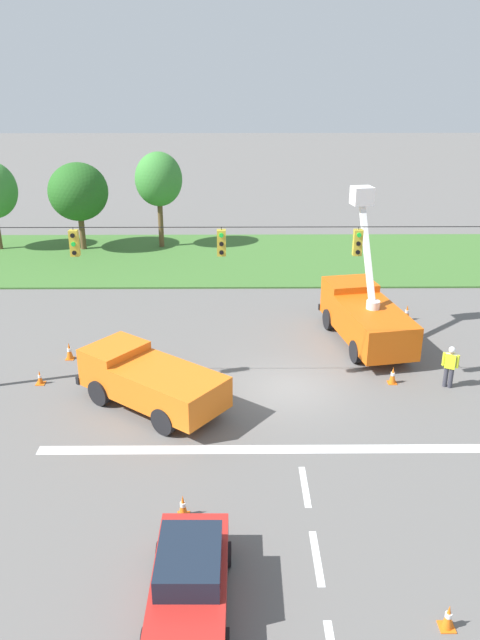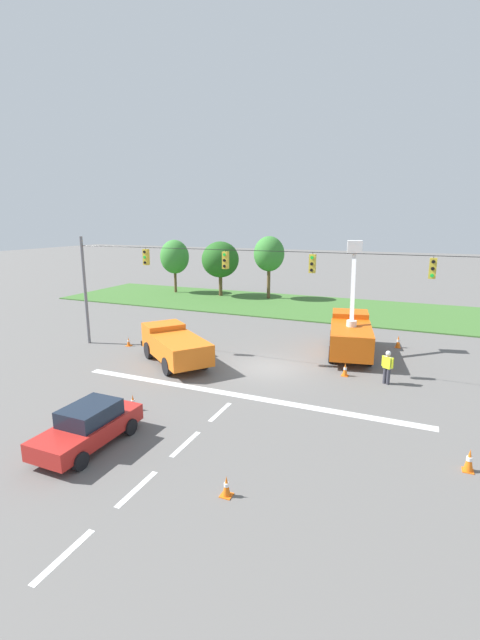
{
  "view_description": "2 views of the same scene",
  "coord_description": "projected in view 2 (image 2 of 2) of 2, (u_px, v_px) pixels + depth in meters",
  "views": [
    {
      "loc": [
        -2.13,
        -22.04,
        12.04
      ],
      "look_at": [
        -1.93,
        3.14,
        1.68
      ],
      "focal_mm": 35.0,
      "sensor_mm": 36.0,
      "label": 1
    },
    {
      "loc": [
        7.63,
        -21.88,
        8.19
      ],
      "look_at": [
        -2.4,
        1.55,
        2.25
      ],
      "focal_mm": 24.0,
      "sensor_mm": 36.0,
      "label": 2
    }
  ],
  "objects": [
    {
      "name": "traffic_cone_mid_right",
      "position": [
        469.0,
        460.0,
        14.24
      ],
      "size": [
        0.36,
        0.36,
        0.81
      ],
      "color": "orange",
      "rests_on": "ground"
    },
    {
      "name": "tree_west",
      "position": [
        220.0,
        260.0,
        46.4
      ],
      "size": [
        3.99,
        4.28,
        6.01
      ],
      "color": "brown",
      "rests_on": "ground"
    },
    {
      "name": "sedan_red",
      "position": [
        89.0,
        426.0,
        15.8
      ],
      "size": [
        1.96,
        4.32,
        1.56
      ],
      "color": "red",
      "rests_on": "ground"
    },
    {
      "name": "grass_verge",
      "position": [
        332.0,
        309.0,
        40.47
      ],
      "size": [
        56.0,
        12.0,
        0.1
      ],
      "primitive_type": "cube",
      "color": "#3D6B2D",
      "rests_on": "ground"
    },
    {
      "name": "traffic_cone_mid_left",
      "position": [
        129.0,
        342.0,
        28.58
      ],
      "size": [
        0.36,
        0.36,
        0.6
      ],
      "color": "orange",
      "rests_on": "ground"
    },
    {
      "name": "traffic_cone_foreground_left",
      "position": [
        156.0,
        333.0,
        30.39
      ],
      "size": [
        0.36,
        0.36,
        0.78
      ],
      "color": "orange",
      "rests_on": "ground"
    },
    {
      "name": "utility_truck_bucket_lift",
      "position": [
        350.0,
        332.0,
        26.59
      ],
      "size": [
        3.54,
        6.91,
        6.98
      ],
      "color": "#D6560F",
      "rests_on": "ground"
    },
    {
      "name": "ground_plane",
      "position": [
        268.0,
        368.0,
        24.37
      ],
      "size": [
        200.0,
        200.0,
        0.0
      ],
      "primitive_type": "plane",
      "color": "#605E5B"
    },
    {
      "name": "road_worker",
      "position": [
        387.0,
        365.0,
        21.77
      ],
      "size": [
        0.59,
        0.39,
        1.77
      ],
      "color": "#383842",
      "rests_on": "ground"
    },
    {
      "name": "tree_far_west",
      "position": [
        175.0,
        257.0,
        48.64
      ],
      "size": [
        3.35,
        3.06,
        6.09
      ],
      "color": "brown",
      "rests_on": "ground"
    },
    {
      "name": "lane_markings",
      "position": [
        225.0,
        407.0,
        19.22
      ],
      "size": [
        17.6,
        15.25,
        0.01
      ],
      "color": "silver",
      "rests_on": "ground"
    },
    {
      "name": "utility_truck_support_near",
      "position": [
        174.0,
        345.0,
        24.98
      ],
      "size": [
        6.12,
        5.5,
        2.0
      ],
      "color": "orange",
      "rests_on": "ground"
    },
    {
      "name": "signal_gantry",
      "position": [
        269.0,
        288.0,
        23.34
      ],
      "size": [
        26.2,
        0.33,
        7.2
      ],
      "color": "slate",
      "rests_on": "ground"
    },
    {
      "name": "traffic_cone_foreground_right",
      "position": [
        345.0,
        370.0,
        23.03
      ],
      "size": [
        0.36,
        0.36,
        0.73
      ],
      "color": "orange",
      "rests_on": "ground"
    },
    {
      "name": "traffic_cone_lane_edge_b",
      "position": [
        398.0,
        342.0,
        28.17
      ],
      "size": [
        0.36,
        0.36,
        0.82
      ],
      "color": "orange",
      "rests_on": "ground"
    },
    {
      "name": "traffic_cone_lane_edge_a",
      "position": [
        226.0,
        486.0,
        12.97
      ],
      "size": [
        0.36,
        0.36,
        0.67
      ],
      "color": "orange",
      "rests_on": "ground"
    },
    {
      "name": "traffic_cone_near_bucket",
      "position": [
        133.0,
        402.0,
        18.89
      ],
      "size": [
        0.36,
        0.36,
        0.71
      ],
      "color": "orange",
      "rests_on": "ground"
    },
    {
      "name": "tree_centre",
      "position": [
        269.0,
        254.0,
        44.69
      ],
      "size": [
        3.21,
        3.16,
        6.63
      ],
      "color": "brown",
      "rests_on": "ground"
    }
  ]
}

